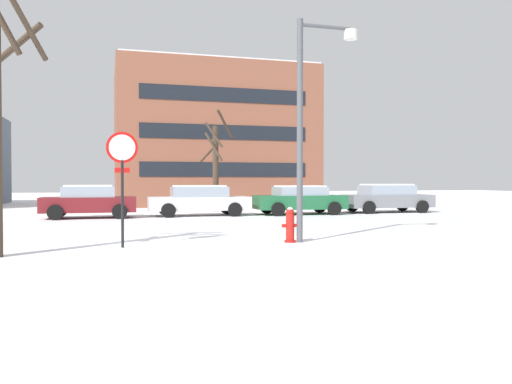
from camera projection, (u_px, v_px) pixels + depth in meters
The scene contains 11 objects.
ground_plane at pixel (142, 237), 14.99m from camera, with size 120.00×120.00×0.00m, color white.
road_surface at pixel (137, 228), 17.92m from camera, with size 80.00×8.09×0.00m.
stop_sign at pixel (122, 166), 12.57m from camera, with size 0.76×0.10×2.81m.
fire_hydrant at pixel (290, 225), 13.64m from camera, with size 0.44×0.30×0.93m.
street_lamp at pixel (310, 107), 13.68m from camera, with size 1.71×0.36×5.87m.
parked_car_maroon at pixel (89, 201), 22.48m from camera, with size 3.98×2.01×1.44m.
parked_car_white at pixel (199, 200), 23.93m from camera, with size 4.62×2.03×1.41m.
parked_car_green at pixel (300, 199), 24.97m from camera, with size 4.32×2.13×1.39m.
parked_car_gray at pixel (387, 198), 26.57m from camera, with size 4.56×2.15×1.46m.
tree_far_right at pixel (216, 163), 27.52m from camera, with size 1.79×1.80×5.33m.
building_far_right at pixel (211, 138), 36.64m from camera, with size 13.13×9.51×9.37m.
Camera 1 is at (-0.93, -15.29, 1.63)m, focal length 36.36 mm.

